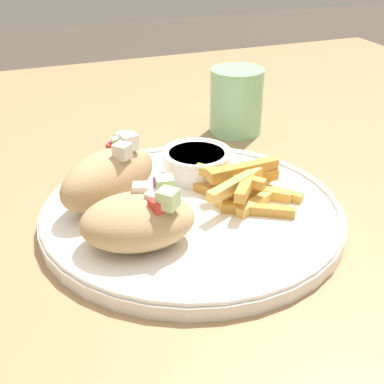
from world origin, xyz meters
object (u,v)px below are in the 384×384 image
at_px(pita_sandwich_near, 139,220).
at_px(sauce_ramekin, 197,161).
at_px(plate, 192,212).
at_px(fries_pile, 245,187).
at_px(water_glass, 236,104).
at_px(pita_sandwich_far, 109,177).

xyz_separation_m(pita_sandwich_near, sauce_ramekin, (0.10, 0.11, -0.01)).
distance_m(plate, fries_pile, 0.06).
bearing_deg(sauce_ramekin, fries_pile, -68.59).
xyz_separation_m(plate, sauce_ramekin, (0.03, 0.07, 0.02)).
distance_m(pita_sandwich_near, water_glass, 0.33).
relative_size(pita_sandwich_near, sauce_ramekin, 1.40).
height_order(pita_sandwich_far, water_glass, water_glass).
height_order(pita_sandwich_near, sauce_ramekin, pita_sandwich_near).
height_order(sauce_ramekin, water_glass, water_glass).
relative_size(plate, water_glass, 3.41).
bearing_deg(water_glass, fries_pile, -112.50).
bearing_deg(fries_pile, water_glass, 67.50).
xyz_separation_m(pita_sandwich_far, fries_pile, (0.14, -0.04, -0.02)).
distance_m(pita_sandwich_far, water_glass, 0.28).
bearing_deg(pita_sandwich_far, fries_pile, -50.51).
distance_m(pita_sandwich_near, pita_sandwich_far, 0.09).
bearing_deg(pita_sandwich_near, fries_pile, 24.06).
height_order(plate, fries_pile, fries_pile).
relative_size(pita_sandwich_near, pita_sandwich_far, 0.84).
bearing_deg(pita_sandwich_far, plate, -62.36).
xyz_separation_m(plate, pita_sandwich_far, (-0.08, 0.04, 0.04)).
bearing_deg(plate, sauce_ramekin, 65.06).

